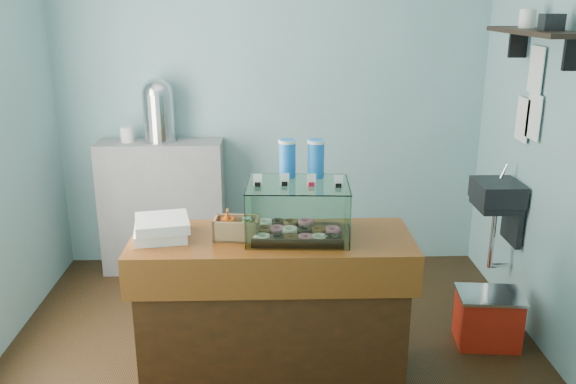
{
  "coord_description": "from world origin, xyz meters",
  "views": [
    {
      "loc": [
        0.0,
        -3.47,
        2.19
      ],
      "look_at": [
        0.09,
        -0.15,
        1.14
      ],
      "focal_mm": 38.0,
      "sensor_mm": 36.0,
      "label": 1
    }
  ],
  "objects_px": {
    "counter": "(273,307)",
    "coffee_urn": "(158,109)",
    "red_cooler": "(488,318)",
    "display_case": "(298,207)"
  },
  "relations": [
    {
      "from": "red_cooler",
      "to": "display_case",
      "type": "bearing_deg",
      "value": -162.04
    },
    {
      "from": "red_cooler",
      "to": "counter",
      "type": "bearing_deg",
      "value": -161.74
    },
    {
      "from": "counter",
      "to": "coffee_urn",
      "type": "xyz_separation_m",
      "value": [
        -0.89,
        1.59,
        0.91
      ]
    },
    {
      "from": "coffee_urn",
      "to": "red_cooler",
      "type": "relative_size",
      "value": 1.16
    },
    {
      "from": "coffee_urn",
      "to": "display_case",
      "type": "bearing_deg",
      "value": -56.24
    },
    {
      "from": "counter",
      "to": "display_case",
      "type": "height_order",
      "value": "display_case"
    },
    {
      "from": "display_case",
      "to": "red_cooler",
      "type": "relative_size",
      "value": 1.35
    },
    {
      "from": "counter",
      "to": "coffee_urn",
      "type": "distance_m",
      "value": 2.04
    },
    {
      "from": "display_case",
      "to": "red_cooler",
      "type": "distance_m",
      "value": 1.57
    },
    {
      "from": "display_case",
      "to": "counter",
      "type": "bearing_deg",
      "value": -161.89
    }
  ]
}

